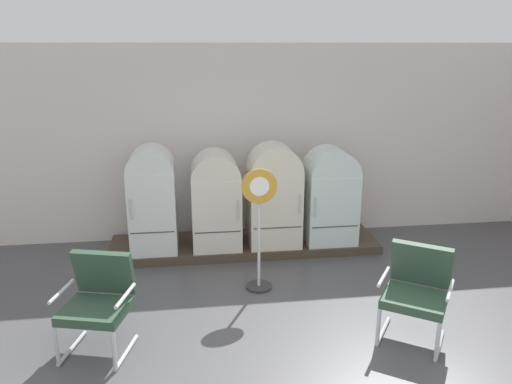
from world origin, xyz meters
TOP-DOWN VIEW (x-y plane):
  - back_wall at (0.00, 3.66)m, footprint 11.76×0.12m
  - display_plinth at (0.00, 3.02)m, footprint 3.86×0.95m
  - refrigerator_0 at (-1.27, 2.90)m, footprint 0.63×0.65m
  - refrigerator_1 at (-0.41, 2.93)m, footprint 0.67×0.71m
  - refrigerator_2 at (0.41, 2.89)m, footprint 0.72×0.62m
  - refrigerator_3 at (1.22, 2.91)m, footprint 0.71×0.66m
  - armchair_left at (-1.65, 0.79)m, footprint 0.76×0.75m
  - armchair_right at (1.47, 0.58)m, footprint 0.84×0.85m
  - sign_stand at (0.05, 1.79)m, footprint 0.42×0.32m

SIDE VIEW (x-z plane):
  - display_plinth at x=0.00m, z-range 0.00..0.12m
  - armchair_left at x=-1.65m, z-range 0.06..1.02m
  - armchair_right at x=1.47m, z-range 0.06..1.02m
  - sign_stand at x=0.05m, z-range -0.05..1.47m
  - refrigerator_1 at x=-0.41m, z-range 0.15..1.51m
  - refrigerator_3 at x=1.22m, z-range 0.15..1.52m
  - refrigerator_2 at x=0.41m, z-range 0.16..1.60m
  - refrigerator_0 at x=-1.27m, z-range 0.17..1.62m
  - back_wall at x=0.00m, z-range 0.01..2.91m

